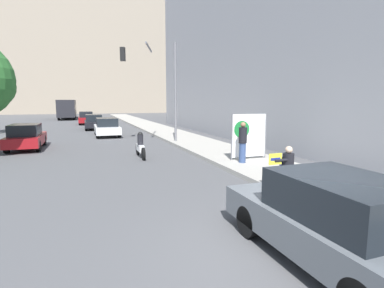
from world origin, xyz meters
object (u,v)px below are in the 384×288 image
(pedestrian_behind, at_px, (255,135))
(car_on_road_nearest, at_px, (26,137))
(motorcycle_on_road, at_px, (140,147))
(jogger_on_sidewalk, at_px, (243,142))
(seated_protester, at_px, (289,165))
(car_on_road_midblock, at_px, (107,127))
(traffic_light_pole, at_px, (157,75))
(protest_banner, at_px, (249,135))
(car_on_road_far_lane, at_px, (86,118))
(car_on_road_distant, at_px, (94,122))
(parked_car_curbside, at_px, (336,221))
(city_bus_on_road, at_px, (67,108))

(pedestrian_behind, relative_size, car_on_road_nearest, 0.44)
(motorcycle_on_road, bearing_deg, jogger_on_sidewalk, -43.60)
(seated_protester, height_order, jogger_on_sidewalk, jogger_on_sidewalk)
(car_on_road_nearest, xyz_separation_m, car_on_road_midblock, (4.90, 5.40, 0.00))
(seated_protester, height_order, traffic_light_pole, traffic_light_pole)
(protest_banner, distance_m, car_on_road_nearest, 12.76)
(car_on_road_midblock, height_order, motorcycle_on_road, car_on_road_midblock)
(pedestrian_behind, height_order, car_on_road_midblock, pedestrian_behind)
(seated_protester, bearing_deg, car_on_road_nearest, 145.71)
(jogger_on_sidewalk, bearing_deg, motorcycle_on_road, -20.29)
(seated_protester, bearing_deg, motorcycle_on_road, 133.44)
(seated_protester, distance_m, car_on_road_far_lane, 32.07)
(car_on_road_distant, bearing_deg, seated_protester, -78.66)
(jogger_on_sidewalk, distance_m, car_on_road_nearest, 12.65)
(car_on_road_far_lane, relative_size, motorcycle_on_road, 2.10)
(pedestrian_behind, bearing_deg, jogger_on_sidewalk, -163.89)
(protest_banner, relative_size, motorcycle_on_road, 0.93)
(car_on_road_nearest, bearing_deg, protest_banner, -37.78)
(traffic_light_pole, bearing_deg, car_on_road_nearest, 177.40)
(seated_protester, distance_m, parked_car_curbside, 4.16)
(city_bus_on_road, bearing_deg, jogger_on_sidewalk, -78.18)
(traffic_light_pole, bearing_deg, parked_car_curbside, -92.35)
(seated_protester, relative_size, protest_banner, 0.60)
(parked_car_curbside, height_order, car_on_road_distant, parked_car_curbside)
(seated_protester, bearing_deg, car_on_road_far_lane, 118.92)
(car_on_road_nearest, bearing_deg, jogger_on_sidewalk, -41.81)
(car_on_road_far_lane, bearing_deg, jogger_on_sidewalk, -78.00)
(jogger_on_sidewalk, bearing_deg, parked_car_curbside, 95.39)
(pedestrian_behind, distance_m, car_on_road_midblock, 13.64)
(car_on_road_nearest, height_order, motorcycle_on_road, car_on_road_nearest)
(jogger_on_sidewalk, height_order, traffic_light_pole, traffic_light_pole)
(car_on_road_far_lane, bearing_deg, parked_car_curbside, -84.23)
(seated_protester, distance_m, city_bus_on_road, 45.64)
(city_bus_on_road, bearing_deg, car_on_road_far_lane, -78.56)
(seated_protester, xyz_separation_m, parked_car_curbside, (-1.92, -3.69, -0.07))
(seated_protester, distance_m, pedestrian_behind, 5.68)
(pedestrian_behind, distance_m, car_on_road_distant, 20.09)
(parked_car_curbside, xyz_separation_m, car_on_road_far_lane, (-3.57, 35.29, 0.01))
(car_on_road_distant, relative_size, city_bus_on_road, 0.45)
(car_on_road_nearest, relative_size, car_on_road_far_lane, 0.92)
(pedestrian_behind, height_order, parked_car_curbside, pedestrian_behind)
(seated_protester, distance_m, traffic_light_pole, 12.32)
(seated_protester, height_order, city_bus_on_road, city_bus_on_road)
(car_on_road_distant, bearing_deg, car_on_road_far_lane, 94.96)
(jogger_on_sidewalk, xyz_separation_m, parked_car_curbside, (-2.37, -7.33, -0.29))
(city_bus_on_road, height_order, motorcycle_on_road, city_bus_on_road)
(pedestrian_behind, relative_size, car_on_road_midblock, 0.40)
(pedestrian_behind, bearing_deg, protest_banner, -162.69)
(traffic_light_pole, relative_size, car_on_road_far_lane, 1.38)
(pedestrian_behind, height_order, traffic_light_pole, traffic_light_pole)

